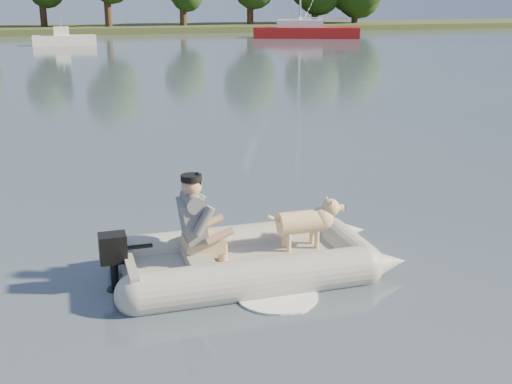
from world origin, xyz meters
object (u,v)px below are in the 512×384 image
object	(u,v)px
man	(194,217)
motorboat	(64,33)
dinghy	(252,227)
dog	(301,226)
sailboat	(305,31)

from	to	relation	value
man	motorboat	bearing A→B (deg)	91.20
dinghy	motorboat	bearing A→B (deg)	92.19
dinghy	dog	xyz separation A→B (m)	(0.69, 0.05, -0.08)
dinghy	sailboat	bearing A→B (deg)	68.12
man	sailboat	bearing A→B (deg)	67.31
dinghy	sailboat	world-z (taller)	sailboat
man	motorboat	world-z (taller)	motorboat
motorboat	sailboat	world-z (taller)	sailboat
dog	sailboat	bearing A→B (deg)	68.84
dog	man	bearing A→B (deg)	180.00
dog	dinghy	bearing A→B (deg)	-175.43
dog	motorboat	size ratio (longest dim) A/B	0.21
motorboat	sailboat	xyz separation A→B (m)	(20.36, 2.99, -0.35)
dog	sailboat	xyz separation A→B (m)	(18.49, 46.22, -0.00)
dinghy	dog	size ratio (longest dim) A/B	4.68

